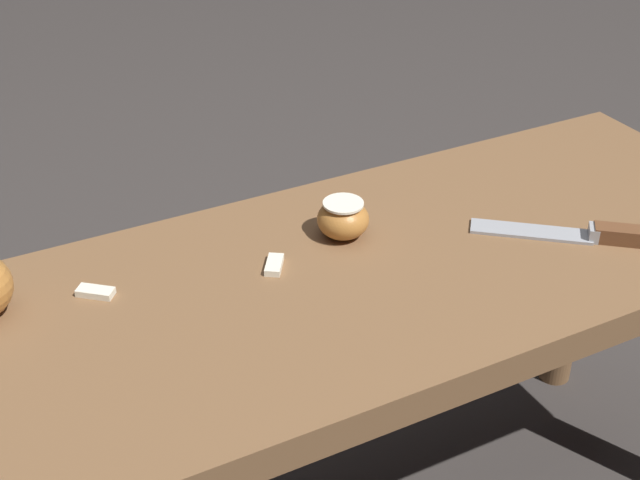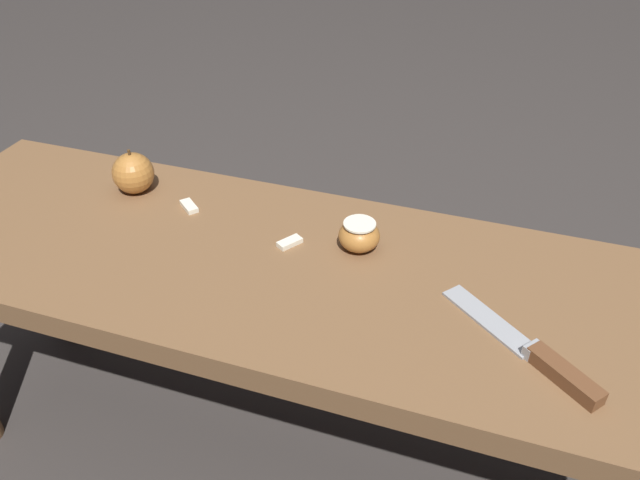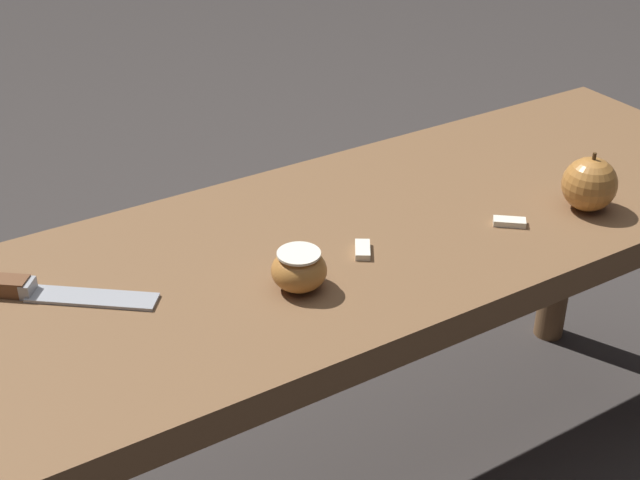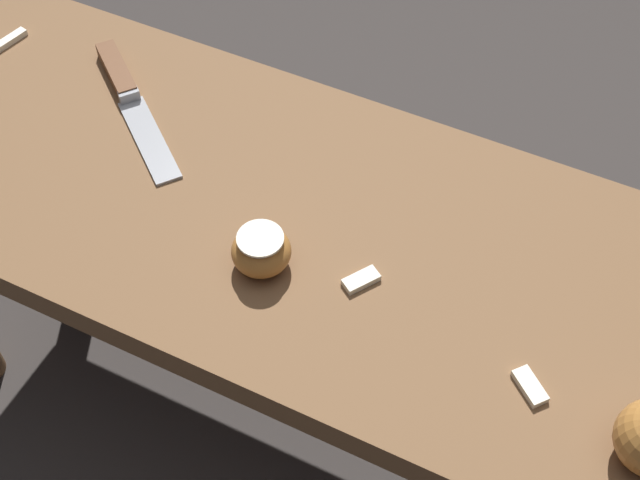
{
  "view_description": "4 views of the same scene",
  "coord_description": "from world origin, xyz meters",
  "px_view_note": "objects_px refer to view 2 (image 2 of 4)",
  "views": [
    {
      "loc": [
        0.35,
        0.74,
        1.05
      ],
      "look_at": [
        -0.05,
        -0.04,
        0.5
      ],
      "focal_mm": 50.0,
      "sensor_mm": 36.0,
      "label": 1
    },
    {
      "loc": [
        -0.3,
        0.68,
        1.05
      ],
      "look_at": [
        -0.05,
        -0.04,
        0.5
      ],
      "focal_mm": 35.0,
      "sensor_mm": 36.0,
      "label": 2
    },
    {
      "loc": [
        -0.53,
        -0.8,
        1.04
      ],
      "look_at": [
        -0.05,
        -0.04,
        0.5
      ],
      "focal_mm": 50.0,
      "sensor_mm": 36.0,
      "label": 3
    },
    {
      "loc": [
        0.2,
        -0.55,
        1.25
      ],
      "look_at": [
        -0.05,
        -0.04,
        0.5
      ],
      "focal_mm": 50.0,
      "sensor_mm": 36.0,
      "label": 4
    }
  ],
  "objects_px": {
    "wooden_bench": "(280,295)",
    "apple_cut": "(359,235)",
    "apple_whole": "(133,173)",
    "knife": "(541,358)"
  },
  "relations": [
    {
      "from": "wooden_bench",
      "to": "apple_cut",
      "type": "distance_m",
      "value": 0.16
    },
    {
      "from": "wooden_bench",
      "to": "apple_cut",
      "type": "xyz_separation_m",
      "value": [
        -0.1,
        -0.07,
        0.09
      ]
    },
    {
      "from": "wooden_bench",
      "to": "apple_whole",
      "type": "relative_size",
      "value": 15.93
    },
    {
      "from": "apple_whole",
      "to": "knife",
      "type": "bearing_deg",
      "value": 164.34
    },
    {
      "from": "wooden_bench",
      "to": "apple_whole",
      "type": "distance_m",
      "value": 0.35
    },
    {
      "from": "knife",
      "to": "apple_whole",
      "type": "relative_size",
      "value": 2.6
    },
    {
      "from": "apple_cut",
      "to": "knife",
      "type": "bearing_deg",
      "value": 150.48
    },
    {
      "from": "knife",
      "to": "apple_whole",
      "type": "distance_m",
      "value": 0.72
    },
    {
      "from": "wooden_bench",
      "to": "knife",
      "type": "relative_size",
      "value": 6.12
    },
    {
      "from": "wooden_bench",
      "to": "apple_whole",
      "type": "height_order",
      "value": "apple_whole"
    }
  ]
}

